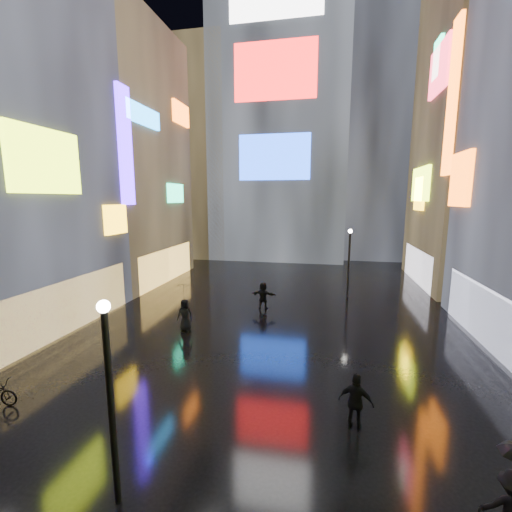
# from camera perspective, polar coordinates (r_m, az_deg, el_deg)

# --- Properties ---
(ground) EXTENTS (140.00, 140.00, 0.00)m
(ground) POSITION_cam_1_polar(r_m,az_deg,el_deg) (23.58, 3.94, -8.85)
(ground) COLOR black
(ground) RESTS_ON ground
(building_left_far) EXTENTS (10.28, 12.00, 22.00)m
(building_left_far) POSITION_cam_1_polar(r_m,az_deg,el_deg) (34.11, -22.94, 14.80)
(building_left_far) COLOR black
(building_left_far) RESTS_ON ground
(building_right_far) EXTENTS (10.28, 12.00, 28.00)m
(building_right_far) POSITION_cam_1_polar(r_m,az_deg,el_deg) (35.35, 35.07, 18.56)
(building_right_far) COLOR black
(building_right_far) RESTS_ON ground
(tower_main) EXTENTS (16.00, 14.20, 42.00)m
(tower_main) POSITION_cam_1_polar(r_m,az_deg,el_deg) (48.48, 4.55, 25.80)
(tower_main) COLOR black
(tower_main) RESTS_ON ground
(tower_flank_right) EXTENTS (12.00, 12.00, 34.00)m
(tower_flank_right) POSITION_cam_1_polar(r_m,az_deg,el_deg) (49.51, 19.65, 20.18)
(tower_flank_right) COLOR black
(tower_flank_right) RESTS_ON ground
(tower_flank_left) EXTENTS (10.00, 10.00, 26.00)m
(tower_flank_left) POSITION_cam_1_polar(r_m,az_deg,el_deg) (47.64, -9.70, 16.14)
(tower_flank_left) COLOR black
(tower_flank_left) RESTS_ON ground
(lamp_near) EXTENTS (0.30, 0.30, 5.20)m
(lamp_near) POSITION_cam_1_polar(r_m,az_deg,el_deg) (9.29, -23.14, -20.22)
(lamp_near) COLOR black
(lamp_near) RESTS_ON ground
(lamp_far) EXTENTS (0.30, 0.30, 5.20)m
(lamp_far) POSITION_cam_1_polar(r_m,az_deg,el_deg) (26.58, 15.24, -0.51)
(lamp_far) COLOR black
(lamp_far) RESTS_ON ground
(pedestrian_2) EXTENTS (1.30, 0.96, 1.80)m
(pedestrian_2) POSITION_cam_1_polar(r_m,az_deg,el_deg) (10.55, 36.85, -30.87)
(pedestrian_2) COLOR black
(pedestrian_2) RESTS_ON ground
(pedestrian_3) EXTENTS (1.20, 0.73, 1.90)m
(pedestrian_3) POSITION_cam_1_polar(r_m,az_deg,el_deg) (12.43, 16.34, -22.32)
(pedestrian_3) COLOR black
(pedestrian_3) RESTS_ON ground
(pedestrian_4) EXTENTS (0.92, 0.62, 1.82)m
(pedestrian_4) POSITION_cam_1_polar(r_m,az_deg,el_deg) (20.13, -11.74, -9.58)
(pedestrian_4) COLOR black
(pedestrian_4) RESTS_ON ground
(pedestrian_5) EXTENTS (1.75, 0.73, 1.84)m
(pedestrian_5) POSITION_cam_1_polar(r_m,az_deg,el_deg) (23.38, 1.20, -6.63)
(pedestrian_5) COLOR black
(pedestrian_5) RESTS_ON ground
(umbrella_2) EXTENTS (1.42, 1.43, 0.92)m
(umbrella_2) POSITION_cam_1_polar(r_m,az_deg,el_deg) (19.72, -11.88, -5.81)
(umbrella_2) COLOR black
(umbrella_2) RESTS_ON pedestrian_4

